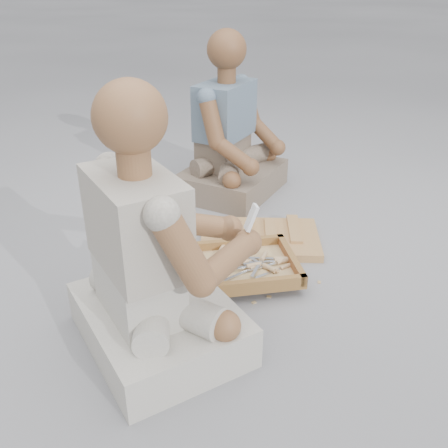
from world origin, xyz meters
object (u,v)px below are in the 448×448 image
object	(u,v)px
tool_tray	(242,266)
companion	(231,142)
craftsman	(154,266)
carved_panel	(260,238)

from	to	relation	value
tool_tray	companion	bearing A→B (deg)	75.64
craftsman	companion	distance (m)	1.48
carved_panel	craftsman	world-z (taller)	craftsman
carved_panel	tool_tray	size ratio (longest dim) A/B	1.15
tool_tray	companion	world-z (taller)	companion
tool_tray	companion	size ratio (longest dim) A/B	0.54
companion	tool_tray	bearing A→B (deg)	30.81
carved_panel	craftsman	bearing A→B (deg)	-136.17
carved_panel	tool_tray	xyz separation A→B (m)	(-0.20, -0.30, 0.04)
carved_panel	tool_tray	distance (m)	0.36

